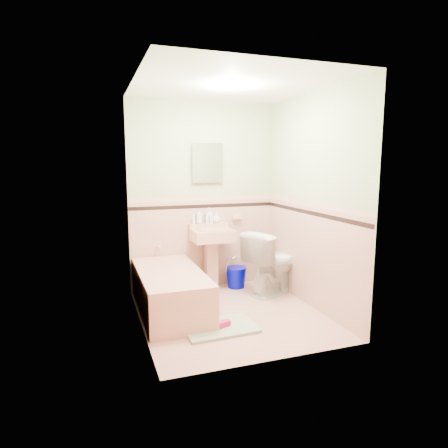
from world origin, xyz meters
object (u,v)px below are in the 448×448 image
object	(u,v)px
sink	(213,260)
shoe	(223,324)
bathtub	(170,292)
soap_bottle_left	(199,216)
soap_bottle_mid	(209,215)
soap_bottle_right	(216,218)
bucket	(236,277)
medicine_cabinet	(207,163)
toilet	(273,262)

from	to	relation	value
sink	shoe	distance (m)	1.29
sink	bathtub	bearing A→B (deg)	-142.07
soap_bottle_left	soap_bottle_mid	distance (m)	0.14
soap_bottle_right	bucket	bearing A→B (deg)	-32.58
soap_bottle_mid	shoe	bearing A→B (deg)	-101.13
medicine_cabinet	bucket	world-z (taller)	medicine_cabinet
soap_bottle_right	toilet	size ratio (longest dim) A/B	0.17
soap_bottle_left	shoe	world-z (taller)	soap_bottle_left
sink	soap_bottle_mid	distance (m)	0.61
soap_bottle_mid	bucket	bearing A→B (deg)	-24.07
soap_bottle_right	bucket	distance (m)	0.87
soap_bottle_left	soap_bottle_mid	world-z (taller)	soap_bottle_mid
bathtub	toilet	world-z (taller)	toilet
bucket	soap_bottle_left	bearing A→B (deg)	162.37
medicine_cabinet	sink	bearing A→B (deg)	-90.00
soap_bottle_right	sink	bearing A→B (deg)	-121.79
soap_bottle_mid	bucket	distance (m)	0.93
medicine_cabinet	soap_bottle_left	bearing A→B (deg)	-166.77
soap_bottle_mid	toilet	world-z (taller)	soap_bottle_mid
medicine_cabinet	bucket	xyz separation A→B (m)	(0.35, -0.18, -1.56)
sink	toilet	world-z (taller)	same
bathtub	sink	size ratio (longest dim) A/B	1.80
soap_bottle_mid	toilet	distance (m)	1.06
toilet	shoe	size ratio (longest dim) A/B	5.85
bathtub	medicine_cabinet	world-z (taller)	medicine_cabinet
sink	shoe	bearing A→B (deg)	-102.30
bathtub	bucket	world-z (taller)	bathtub
medicine_cabinet	shoe	world-z (taller)	medicine_cabinet
soap_bottle_mid	soap_bottle_right	bearing A→B (deg)	0.00
toilet	sink	bearing A→B (deg)	40.49
bathtub	medicine_cabinet	size ratio (longest dim) A/B	3.08
medicine_cabinet	soap_bottle_mid	xyz separation A→B (m)	(0.01, -0.03, -0.70)
medicine_cabinet	toilet	distance (m)	1.57
bathtub	soap_bottle_right	distance (m)	1.29
bathtub	soap_bottle_mid	size ratio (longest dim) A/B	7.07
bucket	toilet	bearing A→B (deg)	-43.64
sink	toilet	bearing A→B (deg)	-24.71
soap_bottle_mid	bathtub	bearing A→B (deg)	-134.17
sink	shoe	xyz separation A→B (m)	(-0.26, -1.21, -0.36)
bathtub	soap_bottle_left	bearing A→B (deg)	52.11
soap_bottle_mid	soap_bottle_right	world-z (taller)	soap_bottle_mid
soap_bottle_mid	shoe	xyz separation A→B (m)	(-0.27, -1.39, -0.94)
bathtub	sink	xyz separation A→B (m)	(0.68, 0.53, 0.19)
shoe	bathtub	bearing A→B (deg)	101.70
medicine_cabinet	soap_bottle_left	size ratio (longest dim) A/B	2.35
soap_bottle_right	bucket	world-z (taller)	soap_bottle_right
soap_bottle_left	soap_bottle_right	xyz separation A→B (m)	(0.24, 0.00, -0.03)
bathtub	soap_bottle_right	world-z (taller)	soap_bottle_right
bathtub	shoe	world-z (taller)	bathtub
bucket	soap_bottle_right	bearing A→B (deg)	147.42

